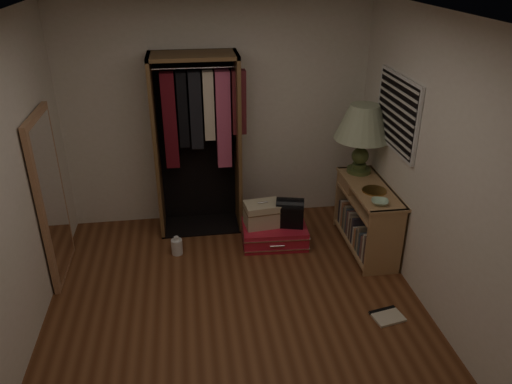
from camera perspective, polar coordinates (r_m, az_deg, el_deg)
ground at (r=4.69m, az=-2.03°, el=-14.23°), size 4.00×4.00×0.00m
room_walls at (r=3.93m, az=-1.35°, el=3.16°), size 3.52×4.02×2.60m
console_bookshelf at (r=5.63m, az=12.38°, el=-2.54°), size 0.42×1.12×0.75m
open_wardrobe at (r=5.63m, az=-6.51°, el=7.09°), size 1.02×0.50×2.05m
floor_mirror at (r=5.23m, az=-22.37°, el=-0.66°), size 0.06×0.80×1.70m
pink_suitcase at (r=5.69m, az=2.10°, el=-4.78°), size 0.76×0.57×0.22m
train_case at (r=5.57m, az=0.76°, el=-2.52°), size 0.43×0.32×0.29m
black_bag at (r=5.56m, az=3.90°, el=-2.22°), size 0.35×0.27×0.33m
table_lamp at (r=5.57m, az=12.17°, el=7.65°), size 0.70×0.70×0.78m
brass_tray at (r=5.34m, az=13.37°, el=0.16°), size 0.29×0.29×0.01m
ceramic_bowl at (r=5.08m, az=13.96°, el=-1.12°), size 0.22×0.22×0.04m
white_jug at (r=5.56m, az=-9.02°, el=-6.16°), size 0.15×0.15×0.22m
floor_book at (r=4.85m, az=14.71°, el=-13.49°), size 0.31×0.26×0.03m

